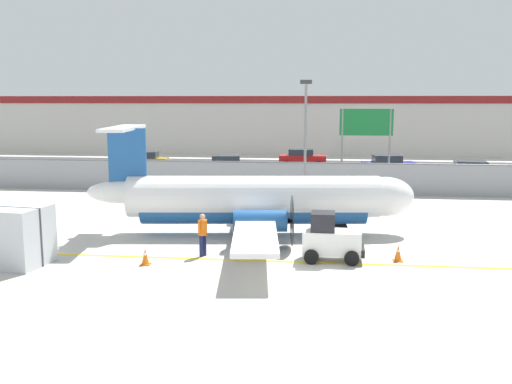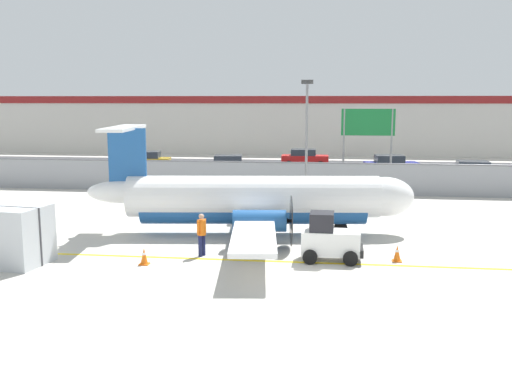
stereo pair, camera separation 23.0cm
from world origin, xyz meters
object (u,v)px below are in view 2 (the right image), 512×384
object	(u,v)px
parked_car_3	(391,165)
parked_car_0	(146,161)
traffic_cone_far_left	(397,253)
ground_crew_worker	(202,232)
parked_car_1	(227,165)
cargo_container	(12,235)
apron_light_pole	(307,130)
parked_car_2	(305,158)
baggage_tug	(329,239)
traffic_cone_near_right	(271,226)
parked_car_4	(474,172)
commuter_airplane	(259,200)
traffic_cone_near_left	(144,256)
highway_sign	(368,129)

from	to	relation	value
parked_car_3	parked_car_0	bearing A→B (deg)	170.83
traffic_cone_far_left	parked_car_0	bearing A→B (deg)	125.21
traffic_cone_far_left	parked_car_3	world-z (taller)	parked_car_3
ground_crew_worker	parked_car_1	distance (m)	23.68
cargo_container	apron_light_pole	distance (m)	18.51
traffic_cone_far_left	parked_car_3	size ratio (longest dim) A/B	0.15
ground_crew_worker	parked_car_2	bearing A→B (deg)	-70.91
apron_light_pole	baggage_tug	bearing A→B (deg)	-83.91
parked_car_2	apron_light_pole	size ratio (longest dim) A/B	0.58
baggage_tug	traffic_cone_far_left	world-z (taller)	baggage_tug
ground_crew_worker	traffic_cone_near_right	size ratio (longest dim) A/B	2.66
baggage_tug	parked_car_1	world-z (taller)	baggage_tug
parked_car_3	parked_car_4	bearing A→B (deg)	-41.86
ground_crew_worker	parked_car_1	world-z (taller)	same
traffic_cone_far_left	apron_light_pole	distance (m)	14.05
ground_crew_worker	baggage_tug	bearing A→B (deg)	-156.20
baggage_tug	parked_car_0	distance (m)	30.47
traffic_cone_far_left	parked_car_3	distance (m)	25.19
traffic_cone_near_right	commuter_airplane	bearing A→B (deg)	-141.19
traffic_cone_far_left	parked_car_1	world-z (taller)	parked_car_1
traffic_cone_near_left	parked_car_4	size ratio (longest dim) A/B	0.15
parked_car_4	highway_sign	size ratio (longest dim) A/B	0.78
baggage_tug	highway_sign	bearing A→B (deg)	83.27
parked_car_2	parked_car_4	xyz separation A→B (m)	(12.66, -8.69, 0.00)
parked_car_2	highway_sign	xyz separation A→B (m)	(4.73, -11.99, 3.24)
traffic_cone_near_left	parked_car_0	world-z (taller)	parked_car_0
parked_car_3	commuter_airplane	bearing A→B (deg)	-117.81
apron_light_pole	traffic_cone_far_left	bearing A→B (deg)	-72.84
parked_car_0	parked_car_1	world-z (taller)	same
commuter_airplane	baggage_tug	bearing A→B (deg)	-58.08
parked_car_3	apron_light_pole	size ratio (longest dim) A/B	0.60
parked_car_2	parked_car_3	xyz separation A→B (m)	(7.11, -4.80, 0.00)
traffic_cone_near_left	highway_sign	bearing A→B (deg)	64.10
commuter_airplane	apron_light_pole	world-z (taller)	apron_light_pole
traffic_cone_far_left	commuter_airplane	bearing A→B (deg)	146.56
cargo_container	parked_car_0	distance (m)	28.29
baggage_tug	parked_car_0	bearing A→B (deg)	122.37
traffic_cone_near_left	parked_car_4	distance (m)	28.66
traffic_cone_near_right	parked_car_4	xyz separation A→B (m)	(13.20, 16.98, 0.58)
traffic_cone_near_left	traffic_cone_near_right	world-z (taller)	same
parked_car_1	parked_car_0	bearing A→B (deg)	-25.51
traffic_cone_near_right	apron_light_pole	bearing A→B (deg)	81.51
traffic_cone_near_left	parked_car_0	size ratio (longest dim) A/B	0.15
baggage_tug	parked_car_2	size ratio (longest dim) A/B	0.56
ground_crew_worker	parked_car_3	world-z (taller)	same
baggage_tug	cargo_container	xyz separation A→B (m)	(-11.77, -1.91, 0.24)
cargo_container	parked_car_2	bearing A→B (deg)	81.06
commuter_airplane	highway_sign	size ratio (longest dim) A/B	2.92
traffic_cone_far_left	apron_light_pole	bearing A→B (deg)	107.16
traffic_cone_near_left	ground_crew_worker	bearing A→B (deg)	37.31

